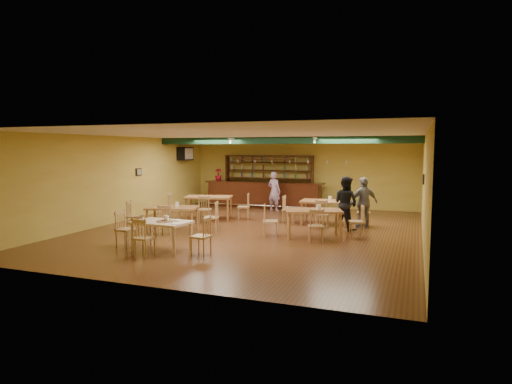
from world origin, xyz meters
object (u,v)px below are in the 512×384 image
at_px(dining_table_a, 209,208).
at_px(dining_table_c, 173,219).
at_px(dining_table_d, 313,223).
at_px(patron_right_a, 346,203).
at_px(bar_counter, 264,195).
at_px(patron_bar, 274,191).
at_px(dining_table_b, 325,213).
at_px(near_table, 162,236).

distance_m(dining_table_a, dining_table_c, 2.57).
distance_m(dining_table_d, patron_right_a, 1.65).
distance_m(bar_counter, dining_table_c, 6.27).
bearing_deg(patron_right_a, bar_counter, -14.58).
relative_size(patron_bar, patron_right_a, 0.96).
relative_size(dining_table_c, patron_bar, 0.94).
bearing_deg(dining_table_b, dining_table_d, -90.92).
distance_m(near_table, patron_right_a, 5.93).
height_order(near_table, patron_right_a, patron_right_a).
relative_size(dining_table_d, patron_bar, 0.98).
height_order(dining_table_a, dining_table_c, dining_table_a).
distance_m(bar_counter, patron_right_a, 5.89).
height_order(dining_table_c, patron_right_a, patron_right_a).
bearing_deg(near_table, dining_table_b, 62.76).
height_order(dining_table_c, patron_bar, patron_bar).
bearing_deg(dining_table_b, patron_bar, 133.10).
relative_size(bar_counter, dining_table_d, 3.29).
distance_m(dining_table_a, dining_table_b, 4.26).
height_order(dining_table_d, patron_bar, patron_bar).
bearing_deg(bar_counter, patron_right_a, -44.63).
bearing_deg(patron_bar, bar_counter, -28.21).
distance_m(patron_bar, patron_right_a, 4.77).
xyz_separation_m(dining_table_b, dining_table_d, (0.09, -2.22, -0.01)).
bearing_deg(dining_table_a, bar_counter, 60.46).
bearing_deg(near_table, patron_right_a, 52.06).
bearing_deg(dining_table_c, dining_table_a, 75.06).
xyz_separation_m(dining_table_c, patron_right_a, (5.01, 2.08, 0.47)).
distance_m(bar_counter, dining_table_d, 6.56).
distance_m(dining_table_c, near_table, 2.60).
height_order(dining_table_a, patron_bar, patron_bar).
xyz_separation_m(bar_counter, dining_table_c, (-0.83, -6.21, -0.18)).
bearing_deg(patron_right_a, dining_table_c, 52.58).
bearing_deg(dining_table_a, dining_table_d, -40.02).
xyz_separation_m(dining_table_b, patron_bar, (-2.64, 2.51, 0.41)).
xyz_separation_m(dining_table_d, near_table, (-3.20, -3.01, -0.03)).
height_order(bar_counter, dining_table_a, bar_counter).
distance_m(bar_counter, dining_table_a, 3.75).
bearing_deg(near_table, bar_counter, 95.32).
height_order(bar_counter, dining_table_d, bar_counter).
height_order(dining_table_a, patron_right_a, patron_right_a).
bearing_deg(dining_table_c, dining_table_d, -6.99).
bearing_deg(bar_counter, dining_table_a, -103.28).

